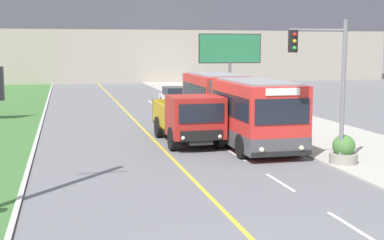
# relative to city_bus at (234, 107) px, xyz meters

# --- Properties ---
(apartment_block_background) EXTENTS (80.00, 8.04, 19.47)m
(apartment_block_background) POSITION_rel_city_bus_xyz_m (-3.96, 46.87, 8.18)
(apartment_block_background) COLOR #A89E8E
(apartment_block_background) RESTS_ON ground_plane
(city_bus) EXTENTS (2.70, 12.15, 3.06)m
(city_bus) POSITION_rel_city_bus_xyz_m (0.00, 0.00, 0.00)
(city_bus) COLOR red
(city_bus) RESTS_ON ground_plane
(dump_truck) EXTENTS (2.43, 6.25, 2.35)m
(dump_truck) POSITION_rel_city_bus_xyz_m (-2.53, -1.34, -0.36)
(dump_truck) COLOR black
(dump_truck) RESTS_ON ground_plane
(car_distant) EXTENTS (1.80, 4.30, 1.45)m
(car_distant) POSITION_rel_city_bus_xyz_m (0.18, 15.41, -0.87)
(car_distant) COLOR silver
(car_distant) RESTS_ON ground_plane
(traffic_light_mast) EXTENTS (2.28, 0.32, 5.50)m
(traffic_light_mast) POSITION_rel_city_bus_xyz_m (1.28, -7.06, 1.96)
(traffic_light_mast) COLOR slate
(traffic_light_mast) RESTS_ON ground_plane
(billboard_large) EXTENTS (5.34, 0.24, 5.64)m
(billboard_large) POSITION_rel_city_bus_xyz_m (5.32, 17.61, 2.69)
(billboard_large) COLOR #59595B
(billboard_large) RESTS_ON ground_plane
(planter_round_near) EXTENTS (1.07, 1.07, 1.11)m
(planter_round_near) POSITION_rel_city_bus_xyz_m (2.18, -6.86, -1.00)
(planter_round_near) COLOR gray
(planter_round_near) RESTS_ON sidewalk_right
(planter_round_second) EXTENTS (1.21, 1.21, 1.25)m
(planter_round_second) POSITION_rel_city_bus_xyz_m (2.18, -2.26, -0.94)
(planter_round_second) COLOR gray
(planter_round_second) RESTS_ON sidewalk_right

